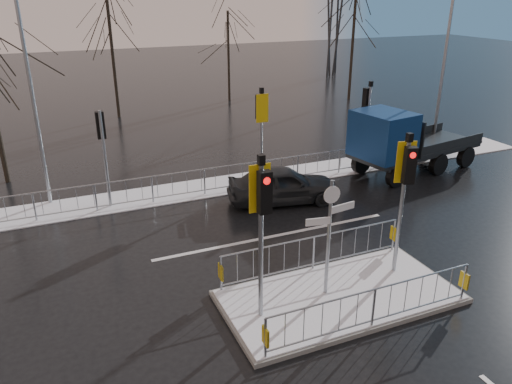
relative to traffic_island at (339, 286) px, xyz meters
name	(u,v)px	position (x,y,z in m)	size (l,w,h in m)	color
ground	(339,299)	(0.01, -0.01, -0.39)	(120.00, 120.00, 0.00)	black
snow_verge	(224,185)	(0.01, 8.59, -0.37)	(30.00, 2.00, 0.04)	white
lane_markings	(346,306)	(0.01, -0.34, -0.39)	(8.00, 11.38, 0.01)	silver
traffic_island	(339,286)	(0.00, 0.00, 0.00)	(6.00, 3.04, 4.15)	slate
far_kerb_fixtures	(235,164)	(0.31, 8.08, 0.63)	(18.00, 0.65, 3.83)	gray
car_far_lane	(283,185)	(1.44, 6.16, 0.30)	(1.63, 4.04, 1.38)	black
flatbed_truck	(397,141)	(7.02, 6.88, 1.12)	(6.40, 3.23, 2.83)	black
tree_far_a	(111,35)	(-1.99, 21.99, 4.43)	(3.75, 3.75, 7.08)	black
tree_far_b	(228,39)	(6.01, 23.99, 3.79)	(3.25, 3.25, 6.14)	black
tree_far_c	(354,23)	(14.01, 20.99, 4.76)	(4.00, 4.00, 7.55)	black
street_lamp_right	(446,60)	(10.58, 8.49, 4.00)	(1.25, 0.18, 8.00)	gray
street_lamp_left	(32,80)	(-6.42, 9.49, 4.10)	(1.25, 0.18, 8.20)	gray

